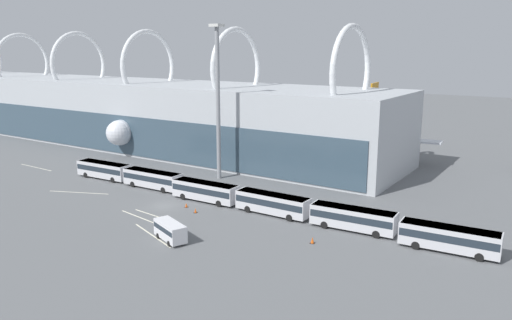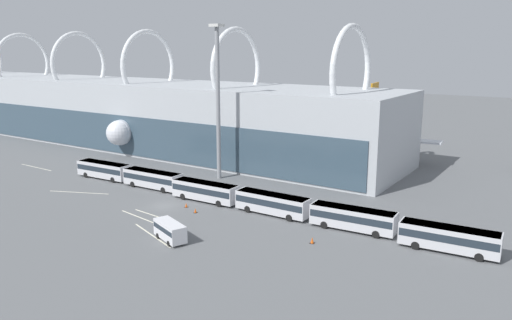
% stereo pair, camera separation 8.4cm
% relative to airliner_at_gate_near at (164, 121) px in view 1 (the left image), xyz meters
% --- Properties ---
extents(ground_plane, '(440.00, 440.00, 0.00)m').
position_rel_airliner_at_gate_near_xyz_m(ground_plane, '(37.62, -39.88, -5.37)').
color(ground_plane, slate).
extents(terminal_building, '(150.83, 25.26, 28.13)m').
position_rel_airliner_at_gate_near_xyz_m(terminal_building, '(-12.25, -5.23, 2.82)').
color(terminal_building, '#B2B7BC').
rests_on(terminal_building, ground_plane).
extents(airliner_at_gate_near, '(44.77, 43.37, 14.47)m').
position_rel_airliner_at_gate_near_xyz_m(airliner_at_gate_near, '(0.00, 0.00, 0.00)').
color(airliner_at_gate_near, silver).
rests_on(airliner_at_gate_near, ground_plane).
extents(airliner_at_gate_far, '(35.60, 40.71, 15.64)m').
position_rel_airliner_at_gate_near_xyz_m(airliner_at_gate_far, '(49.22, 7.14, 0.61)').
color(airliner_at_gate_far, silver).
rests_on(airliner_at_gate_far, ground_plane).
extents(shuttle_bus_0, '(11.47, 3.25, 3.04)m').
position_rel_airliner_at_gate_near_xyz_m(shuttle_bus_0, '(16.90, -33.79, -3.57)').
color(shuttle_bus_0, silver).
rests_on(shuttle_bus_0, ground_plane).
extents(shuttle_bus_1, '(11.43, 3.06, 3.04)m').
position_rel_airliner_at_gate_near_xyz_m(shuttle_bus_1, '(29.17, -33.63, -3.57)').
color(shuttle_bus_1, silver).
rests_on(shuttle_bus_1, ground_plane).
extents(shuttle_bus_2, '(11.42, 3.02, 3.04)m').
position_rel_airliner_at_gate_near_xyz_m(shuttle_bus_2, '(41.43, -34.43, -3.57)').
color(shuttle_bus_2, silver).
rests_on(shuttle_bus_2, ground_plane).
extents(shuttle_bus_3, '(11.36, 2.81, 3.04)m').
position_rel_airliner_at_gate_near_xyz_m(shuttle_bus_3, '(53.70, -34.15, -3.57)').
color(shuttle_bus_3, silver).
rests_on(shuttle_bus_3, ground_plane).
extents(shuttle_bus_4, '(11.50, 3.42, 3.04)m').
position_rel_airliner_at_gate_near_xyz_m(shuttle_bus_4, '(65.97, -33.85, -3.57)').
color(shuttle_bus_4, silver).
rests_on(shuttle_bus_4, ground_plane).
extents(shuttle_bus_5, '(11.51, 3.46, 3.04)m').
position_rel_airliner_at_gate_near_xyz_m(shuttle_bus_5, '(78.23, -34.31, -3.57)').
color(shuttle_bus_5, silver).
rests_on(shuttle_bus_5, ground_plane).
extents(service_van_foreground, '(5.82, 3.88, 2.39)m').
position_rel_airliner_at_gate_near_xyz_m(service_van_foreground, '(48.28, -49.86, -3.97)').
color(service_van_foreground, silver).
rests_on(service_van_foreground, ground_plane).
extents(floodlight_mast, '(2.03, 2.03, 27.77)m').
position_rel_airliner_at_gate_near_xyz_m(floodlight_mast, '(34.56, -21.87, 9.86)').
color(floodlight_mast, gray).
rests_on(floodlight_mast, ground_plane).
extents(lane_stripe_0, '(9.99, 1.92, 0.01)m').
position_rel_airliner_at_gate_near_xyz_m(lane_stripe_0, '(39.08, -45.83, -5.37)').
color(lane_stripe_0, silver).
rests_on(lane_stripe_0, ground_plane).
extents(lane_stripe_1, '(9.71, 3.78, 0.01)m').
position_rel_airliner_at_gate_near_xyz_m(lane_stripe_1, '(45.00, -49.79, -5.37)').
color(lane_stripe_1, silver).
rests_on(lane_stripe_1, ground_plane).
extents(lane_stripe_2, '(10.45, 0.47, 0.01)m').
position_rel_airliner_at_gate_near_xyz_m(lane_stripe_2, '(-1.76, -35.46, -5.37)').
color(lane_stripe_2, silver).
rests_on(lane_stripe_2, ground_plane).
extents(lane_stripe_3, '(7.69, 1.10, 0.01)m').
position_rel_airliner_at_gate_near_xyz_m(lane_stripe_3, '(39.19, -43.96, -5.37)').
color(lane_stripe_3, silver).
rests_on(lane_stripe_3, ground_plane).
extents(lane_stripe_4, '(9.95, 4.38, 0.01)m').
position_rel_airliner_at_gate_near_xyz_m(lane_stripe_4, '(20.65, -42.36, -5.37)').
color(lane_stripe_4, silver).
rests_on(lane_stripe_4, ground_plane).
extents(traffic_cone_0, '(0.57, 0.57, 0.80)m').
position_rel_airliner_at_gate_near_xyz_m(traffic_cone_0, '(63.57, -40.86, -4.98)').
color(traffic_cone_0, black).
rests_on(traffic_cone_0, ground_plane).
extents(traffic_cone_1, '(0.51, 0.51, 0.69)m').
position_rel_airliner_at_gate_near_xyz_m(traffic_cone_1, '(40.99, -38.50, -5.04)').
color(traffic_cone_1, black).
rests_on(traffic_cone_1, ground_plane).
extents(traffic_cone_2, '(0.51, 0.51, 0.72)m').
position_rel_airliner_at_gate_near_xyz_m(traffic_cone_2, '(43.85, -39.76, -5.02)').
color(traffic_cone_2, black).
rests_on(traffic_cone_2, ground_plane).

